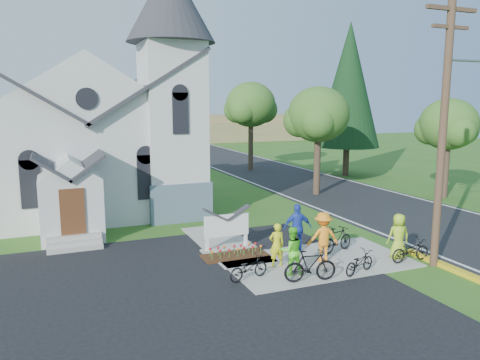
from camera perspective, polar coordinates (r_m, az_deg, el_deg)
name	(u,v)px	position (r m, az deg, el deg)	size (l,w,h in m)	color
ground	(289,272)	(17.29, 6.01, -11.04)	(120.00, 120.00, 0.00)	#2C611B
parking_lot	(92,332)	(13.64, -17.58, -17.25)	(20.00, 16.00, 0.02)	black
road	(312,185)	(34.72, 8.80, -0.63)	(8.00, 90.00, 0.02)	black
sidewalk	(318,261)	(18.40, 9.43, -9.75)	(7.00, 4.00, 0.05)	gray
church	(92,117)	(26.80, -17.61, 7.34)	(12.35, 12.00, 13.00)	silver
church_sign	(227,226)	(19.27, -1.65, -5.61)	(2.20, 0.40, 1.70)	gray
flower_bed	(235,256)	(18.76, -0.65, -9.20)	(2.60, 1.10, 0.07)	#371B0F
utility_pole	(445,120)	(18.29, 23.72, 6.68)	(3.45, 0.28, 10.00)	#4D3426
tree_road_near	(318,115)	(30.86, 9.54, 7.81)	(4.00, 4.00, 7.05)	#3A2D1F
tree_road_mid	(251,105)	(41.73, 1.33, 9.13)	(4.40, 4.40, 7.80)	#3A2D1F
tree_road_far	(449,125)	(32.20, 24.08, 6.16)	(3.60, 3.60, 6.30)	#3A2D1F
conifer	(349,85)	(39.47, 13.12, 11.20)	(5.20, 5.20, 12.40)	#3A2D1F
distant_hills	(128,128)	(71.52, -13.48, 6.14)	(61.00, 10.00, 5.60)	olive
cyclist_0	(277,245)	(17.42, 4.50, -7.86)	(0.59, 0.39, 1.62)	#CBD018
bike_0	(249,268)	(16.23, 1.05, -10.65)	(0.54, 1.56, 0.82)	black
cyclist_1	(292,251)	(16.66, 6.30, -8.55)	(0.83, 0.65, 1.71)	#55DA28
bike_1	(310,266)	(16.17, 8.56, -10.30)	(0.52, 1.83, 1.10)	black
cyclist_2	(297,228)	(19.12, 7.02, -5.80)	(1.15, 0.48, 1.96)	#2541BA
bike_2	(359,262)	(17.29, 14.33, -9.69)	(0.54, 1.55, 0.81)	black
cyclist_3	(323,237)	(18.11, 10.08, -6.84)	(1.23, 0.71, 1.90)	orange
bike_3	(337,239)	(19.44, 11.79, -7.11)	(0.48, 1.69, 1.02)	black
cyclist_4	(398,236)	(19.15, 18.75, -6.50)	(0.87, 0.56, 1.77)	#9EC625
bike_4	(410,250)	(19.06, 20.05, -8.04)	(0.59, 1.69, 0.89)	black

